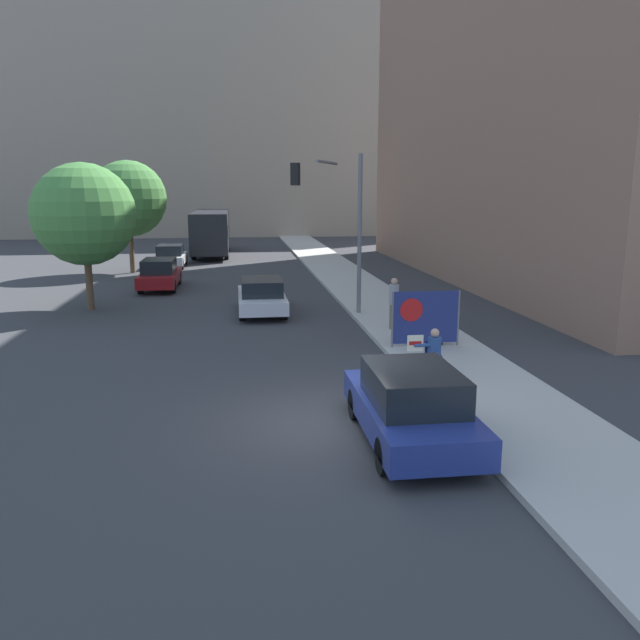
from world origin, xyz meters
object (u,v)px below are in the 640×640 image
Objects in this scene: car_on_road_nearest at (262,296)px; street_tree_near_curb at (84,215)px; jogger_on_sidewalk at (439,318)px; parked_car_curbside at (411,405)px; city_bus_on_road at (211,230)px; seated_protester at (434,351)px; car_on_road_midblock at (160,274)px; protest_banner at (425,317)px; pedestrian_behind at (394,303)px; street_tree_midblock at (128,199)px; car_on_road_distant at (171,256)px; traffic_light_pole at (336,208)px.

street_tree_near_curb reaches higher than car_on_road_nearest.
parked_car_curbside is at bearing 54.03° from jogger_on_sidewalk.
city_bus_on_road is (-5.07, 36.33, 1.10)m from parked_car_curbside.
jogger_on_sidewalk is at bearing 70.58° from seated_protester.
car_on_road_midblock is at bearing 109.23° from parked_car_curbside.
pedestrian_behind is at bearing 97.81° from protest_banner.
protest_banner is at bearing -59.52° from street_tree_midblock.
car_on_road_nearest is at bearing 125.16° from protest_banner.
car_on_road_nearest is 8.24m from car_on_road_midblock.
street_tree_midblock is at bearing 109.86° from car_on_road_midblock.
car_on_road_nearest is (-3.97, 9.45, -0.08)m from seated_protester.
street_tree_midblock is (-12.08, 19.53, 3.28)m from jogger_on_sidewalk.
city_bus_on_road reaches higher than jogger_on_sidewalk.
car_on_road_distant reaches higher than car_on_road_nearest.
street_tree_midblock is (-9.28, 26.38, 3.51)m from parked_car_curbside.
parked_car_curbside is at bearing -113.15° from seated_protester.
car_on_road_nearest is 0.71× the size of street_tree_midblock.
street_tree_near_curb is at bearing 166.47° from traffic_light_pole.
car_on_road_midblock is 1.05× the size of car_on_road_distant.
jogger_on_sidewalk is 8.17m from car_on_road_nearest.
street_tree_midblock reaches higher than car_on_road_distant.
car_on_road_distant is at bearing 172.58° from pedestrian_behind.
jogger_on_sidewalk is 16.40m from car_on_road_midblock.
pedestrian_behind is 0.38× the size of car_on_road_midblock.
pedestrian_behind is at bearing 87.55° from seated_protester.
protest_banner is 14.34m from street_tree_near_curb.
street_tree_midblock reaches higher than parked_car_curbside.
car_on_road_distant is (-9.30, 19.68, -0.32)m from pedestrian_behind.
car_on_road_midblock is 0.72× the size of street_tree_midblock.
traffic_light_pole reaches higher than street_tree_near_curb.
street_tree_midblock reaches higher than city_bus_on_road.
protest_banner is 0.33× the size of street_tree_midblock.
street_tree_near_curb reaches higher than parked_car_curbside.
protest_banner is 24.15m from car_on_road_distant.
street_tree_midblock is (-6.98, 13.15, 3.56)m from car_on_road_nearest.
jogger_on_sidewalk is (1.12, 3.07, 0.19)m from seated_protester.
traffic_light_pole is (-1.79, 5.86, 3.07)m from protest_banner.
parked_car_curbside is 13.43m from car_on_road_nearest.
pedestrian_behind reaches higher than protest_banner.
car_on_road_midblock is at bearing -96.69° from city_bus_on_road.
traffic_light_pole is at bearing -64.25° from car_on_road_distant.
jogger_on_sidewalk is 0.38× the size of parked_car_curbside.
car_on_road_midblock is at bearing 67.26° from street_tree_near_curb.
car_on_road_nearest is (-4.27, 4.08, -0.34)m from pedestrian_behind.
seated_protester is 0.57× the size of protest_banner.
pedestrian_behind reaches higher than car_on_road_midblock.
traffic_light_pole reaches higher than car_on_road_nearest.
pedestrian_behind reaches higher than car_on_road_nearest.
protest_banner is at bearing -55.12° from car_on_road_midblock.
street_tree_near_curb is at bearing 144.43° from protest_banner.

